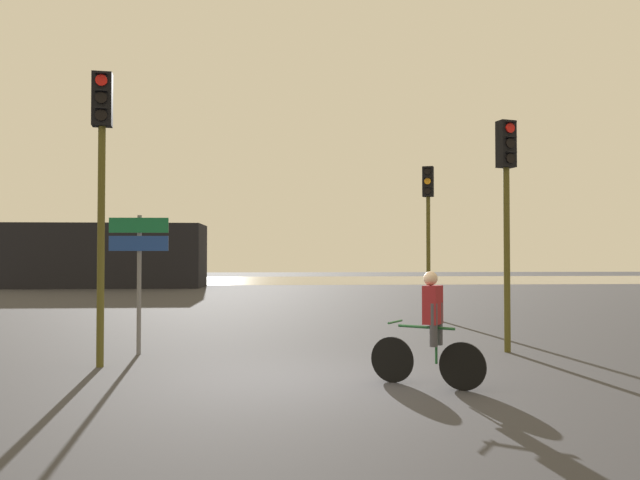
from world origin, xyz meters
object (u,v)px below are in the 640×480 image
object	(u,v)px
traffic_light_near_left	(102,163)
traffic_light_far_right	(428,213)
distant_building	(107,256)
traffic_light_near_right	(507,191)
cyclist	(430,328)
direction_sign_post	(139,258)

from	to	relation	value
traffic_light_near_left	traffic_light_far_right	distance (m)	10.68
distant_building	traffic_light_near_right	distance (m)	29.28
traffic_light_near_right	cyclist	size ratio (longest dim) A/B	2.74
direction_sign_post	cyclist	bearing A→B (deg)	147.92
distant_building	direction_sign_post	bearing A→B (deg)	-73.54
distant_building	traffic_light_far_right	xyz separation A→B (m)	(14.50, -18.84, 1.28)
traffic_light_far_right	direction_sign_post	xyz separation A→B (m)	(-7.03, -6.45, -1.33)
distant_building	traffic_light_near_left	xyz separation A→B (m)	(7.14, -26.57, 1.54)
distant_building	traffic_light_near_left	world-z (taller)	traffic_light_near_left
distant_building	traffic_light_far_right	distance (m)	23.81
distant_building	traffic_light_near_left	distance (m)	27.55
traffic_light_far_right	cyclist	size ratio (longest dim) A/B	2.78
traffic_light_near_left	traffic_light_near_right	world-z (taller)	traffic_light_near_left
cyclist	traffic_light_near_right	bearing A→B (deg)	-1.57
distant_building	traffic_light_near_left	bearing A→B (deg)	-74.97
traffic_light_near_left	direction_sign_post	world-z (taller)	traffic_light_near_left
direction_sign_post	traffic_light_far_right	bearing A→B (deg)	-135.84
traffic_light_near_right	traffic_light_far_right	bearing A→B (deg)	-105.58
traffic_light_far_right	distant_building	bearing A→B (deg)	-31.96
distant_building	traffic_light_near_right	xyz separation A→B (m)	(14.44, -25.44, 1.24)
distant_building	traffic_light_near_left	size ratio (longest dim) A/B	2.26
direction_sign_post	cyclist	world-z (taller)	direction_sign_post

